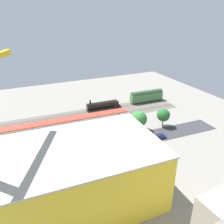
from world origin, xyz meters
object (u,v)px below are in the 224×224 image
object	(u,v)px
parked_car_0	(160,136)
traffic_light	(139,135)
platform_canopy_near	(56,121)
parked_car_5	(54,164)
parked_car_2	(123,146)
parked_car_6	(28,170)
parked_car_1	(142,143)
street_tree_1	(163,115)
street_tree_2	(139,119)
parked_car_4	(80,157)
passenger_coach	(147,96)
construction_building	(83,174)
box_truck_0	(98,150)
parked_car_7	(3,178)
parked_car_3	(103,152)
locomotive	(104,105)
street_tree_0	(94,126)

from	to	relation	value
parked_car_0	traffic_light	world-z (taller)	traffic_light
platform_canopy_near	parked_car_5	distance (m)	22.34
parked_car_2	parked_car_6	bearing A→B (deg)	-0.08
platform_canopy_near	parked_car_1	xyz separation A→B (m)	(-24.29, 22.02, -3.15)
parked_car_1	street_tree_1	world-z (taller)	street_tree_1
platform_canopy_near	street_tree_2	bearing A→B (deg)	156.20
street_tree_1	parked_car_4	bearing A→B (deg)	11.87
parked_car_4	parked_car_6	xyz separation A→B (m)	(15.34, 0.26, 0.01)
passenger_coach	construction_building	distance (m)	69.55
parked_car_4	construction_building	distance (m)	18.07
box_truck_0	street_tree_1	distance (m)	31.34
platform_canopy_near	construction_building	xyz separation A→B (m)	(1.38, 37.75, 3.47)
parked_car_4	construction_building	xyz separation A→B (m)	(3.95, 16.36, 6.58)
parked_car_6	parked_car_4	bearing A→B (deg)	-179.02
passenger_coach	box_truck_0	distance (m)	50.94
parked_car_1	parked_car_6	distance (m)	37.06
parked_car_7	parked_car_5	bearing A→B (deg)	-176.87
parked_car_7	street_tree_2	distance (m)	49.09
parked_car_7	traffic_light	world-z (taller)	traffic_light
box_truck_0	parked_car_1	bearing A→B (deg)	177.31
parked_car_0	parked_car_3	xyz separation A→B (m)	(22.34, 0.91, 0.06)
parked_car_5	street_tree_2	bearing A→B (deg)	-165.50
locomotive	construction_building	world-z (taller)	construction_building
parked_car_7	parked_car_6	bearing A→B (deg)	-175.38
street_tree_0	traffic_light	bearing A→B (deg)	138.35
parked_car_6	parked_car_7	xyz separation A→B (m)	(6.62, 0.54, -0.01)
parked_car_1	passenger_coach	bearing A→B (deg)	-124.38
passenger_coach	parked_car_6	distance (m)	68.78
passenger_coach	platform_canopy_near	bearing A→B (deg)	13.87
parked_car_1	parked_car_5	distance (m)	29.77
platform_canopy_near	street_tree_1	world-z (taller)	street_tree_1
street_tree_2	platform_canopy_near	bearing A→B (deg)	-23.80
traffic_light	parked_car_5	bearing A→B (deg)	-2.60
platform_canopy_near	parked_car_1	size ratio (longest dim) A/B	12.39
passenger_coach	parked_car_0	world-z (taller)	passenger_coach
street_tree_1	street_tree_2	size ratio (longest dim) A/B	0.96
street_tree_0	passenger_coach	bearing A→B (deg)	-146.75
parked_car_7	street_tree_1	distance (m)	58.94
box_truck_0	traffic_light	size ratio (longest dim) A/B	1.46
parked_car_2	street_tree_2	size ratio (longest dim) A/B	0.59
locomotive	parked_car_0	world-z (taller)	locomotive
parked_car_0	street_tree_0	xyz separation A→B (m)	(21.57, -8.88, 4.55)
street_tree_0	parked_car_5	bearing A→B (deg)	29.37
locomotive	box_truck_0	size ratio (longest dim) A/B	1.66
box_truck_0	street_tree_1	world-z (taller)	street_tree_1
passenger_coach	parked_car_0	xyz separation A→B (m)	(14.90, 32.79, -2.41)
parked_car_0	parked_car_6	size ratio (longest dim) A/B	1.04
locomotive	box_truck_0	xyz separation A→B (m)	(15.94, 32.97, -0.30)
locomotive	parked_car_6	size ratio (longest dim) A/B	3.90
parked_car_4	street_tree_2	xyz separation A→B (m)	(-26.03, -8.78, 3.96)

